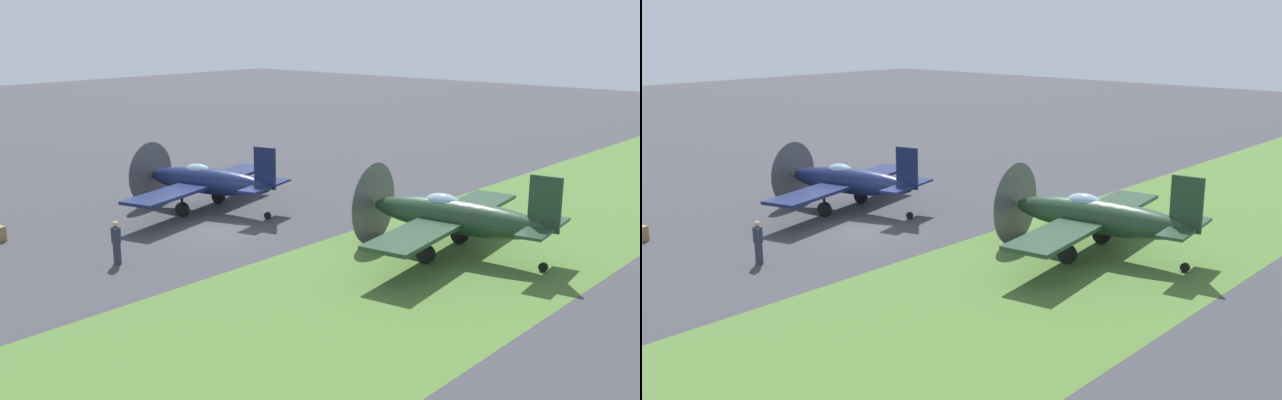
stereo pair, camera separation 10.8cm
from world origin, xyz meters
TOP-DOWN VIEW (x-y plane):
  - ground_plane at (0.00, 0.00)m, footprint 160.00×160.00m
  - grass_verge at (0.00, -10.14)m, footprint 120.00×11.00m
  - airplane_lead at (2.03, 3.09)m, footprint 10.17×8.15m
  - airplane_wingman at (3.96, -9.86)m, footprint 10.85×8.62m
  - ground_crew_chief at (-5.69, -0.71)m, footprint 0.39×0.55m

SIDE VIEW (x-z plane):
  - ground_plane at x=0.00m, z-range 0.00..0.00m
  - grass_verge at x=0.00m, z-range 0.00..0.01m
  - ground_crew_chief at x=-5.69m, z-range 0.05..1.78m
  - airplane_lead at x=2.03m, z-range -0.29..3.32m
  - airplane_wingman at x=3.96m, z-range -0.31..3.53m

